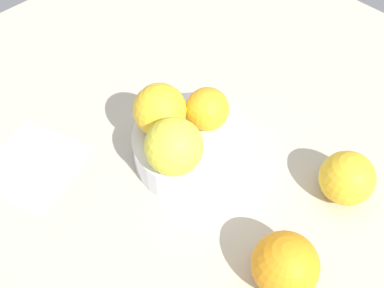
% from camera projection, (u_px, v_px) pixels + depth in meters
% --- Properties ---
extents(ground_plane, '(1.10, 1.10, 0.02)m').
position_uv_depth(ground_plane, '(192.00, 160.00, 0.71)').
color(ground_plane, '#BCB29E').
extents(fruit_bowl, '(0.18, 0.18, 0.05)m').
position_uv_depth(fruit_bowl, '(192.00, 147.00, 0.68)').
color(fruit_bowl, silver).
rests_on(fruit_bowl, ground_plane).
extents(orange_in_bowl_0, '(0.08, 0.08, 0.08)m').
position_uv_depth(orange_in_bowl_0, '(174.00, 147.00, 0.59)').
color(orange_in_bowl_0, yellow).
rests_on(orange_in_bowl_0, fruit_bowl).
extents(orange_in_bowl_1, '(0.06, 0.06, 0.06)m').
position_uv_depth(orange_in_bowl_1, '(210.00, 111.00, 0.65)').
color(orange_in_bowl_1, '#F9A823').
rests_on(orange_in_bowl_1, fruit_bowl).
extents(orange_in_bowl_2, '(0.08, 0.08, 0.08)m').
position_uv_depth(orange_in_bowl_2, '(160.00, 110.00, 0.64)').
color(orange_in_bowl_2, yellow).
rests_on(orange_in_bowl_2, fruit_bowl).
extents(orange_loose_0, '(0.08, 0.08, 0.08)m').
position_uv_depth(orange_loose_0, '(347.00, 178.00, 0.63)').
color(orange_loose_0, yellow).
rests_on(orange_loose_0, ground_plane).
extents(orange_loose_1, '(0.08, 0.08, 0.08)m').
position_uv_depth(orange_loose_1, '(285.00, 265.00, 0.54)').
color(orange_loose_1, orange).
rests_on(orange_loose_1, ground_plane).
extents(folded_napkin, '(0.17, 0.17, 0.00)m').
position_uv_depth(folded_napkin, '(33.00, 164.00, 0.69)').
color(folded_napkin, white).
rests_on(folded_napkin, ground_plane).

